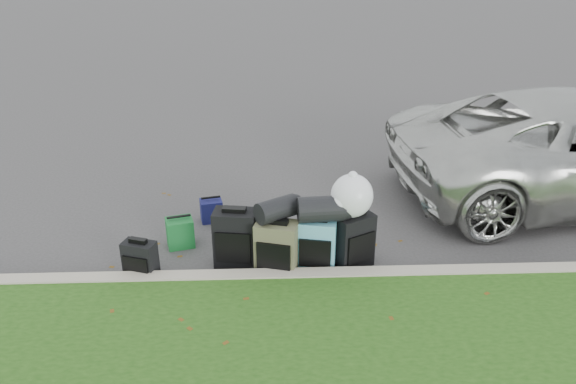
{
  "coord_description": "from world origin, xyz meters",
  "views": [
    {
      "loc": [
        -0.34,
        -6.13,
        3.49
      ],
      "look_at": [
        -0.1,
        0.2,
        0.55
      ],
      "focal_mm": 35.0,
      "sensor_mm": 36.0,
      "label": 1
    }
  ],
  "objects_px": {
    "suitcase_small_black": "(140,260)",
    "suitcase_olive": "(277,248)",
    "tote_navy": "(211,210)",
    "suitcase_large_black_right": "(354,241)",
    "tote_green": "(180,233)",
    "suitcase_large_black_left": "(235,238)",
    "suitcase_teal": "(316,245)"
  },
  "relations": [
    {
      "from": "suitcase_large_black_right",
      "to": "tote_navy",
      "type": "xyz_separation_m",
      "value": [
        -1.71,
        1.17,
        -0.17
      ]
    },
    {
      "from": "suitcase_olive",
      "to": "suitcase_large_black_left",
      "type": "bearing_deg",
      "value": 173.07
    },
    {
      "from": "suitcase_large_black_left",
      "to": "tote_navy",
      "type": "bearing_deg",
      "value": 116.78
    },
    {
      "from": "tote_navy",
      "to": "suitcase_teal",
      "type": "bearing_deg",
      "value": -56.27
    },
    {
      "from": "suitcase_large_black_left",
      "to": "tote_navy",
      "type": "height_order",
      "value": "suitcase_large_black_left"
    },
    {
      "from": "suitcase_small_black",
      "to": "suitcase_large_black_right",
      "type": "xyz_separation_m",
      "value": [
        2.37,
        0.17,
        0.1
      ]
    },
    {
      "from": "suitcase_olive",
      "to": "suitcase_teal",
      "type": "height_order",
      "value": "suitcase_olive"
    },
    {
      "from": "suitcase_large_black_right",
      "to": "tote_green",
      "type": "distance_m",
      "value": 2.11
    },
    {
      "from": "suitcase_small_black",
      "to": "suitcase_large_black_right",
      "type": "bearing_deg",
      "value": 22.42
    },
    {
      "from": "suitcase_large_black_left",
      "to": "suitcase_teal",
      "type": "xyz_separation_m",
      "value": [
        0.91,
        -0.12,
        -0.03
      ]
    },
    {
      "from": "suitcase_small_black",
      "to": "suitcase_olive",
      "type": "bearing_deg",
      "value": 20.08
    },
    {
      "from": "suitcase_large_black_left",
      "to": "tote_green",
      "type": "distance_m",
      "value": 0.85
    },
    {
      "from": "suitcase_small_black",
      "to": "suitcase_large_black_left",
      "type": "relative_size",
      "value": 0.65
    },
    {
      "from": "suitcase_large_black_left",
      "to": "suitcase_teal",
      "type": "height_order",
      "value": "suitcase_large_black_left"
    },
    {
      "from": "suitcase_large_black_left",
      "to": "suitcase_small_black",
      "type": "bearing_deg",
      "value": -159.2
    },
    {
      "from": "tote_navy",
      "to": "tote_green",
      "type": "bearing_deg",
      "value": -129.29
    },
    {
      "from": "suitcase_teal",
      "to": "tote_navy",
      "type": "relative_size",
      "value": 2.06
    },
    {
      "from": "suitcase_small_black",
      "to": "suitcase_large_black_left",
      "type": "height_order",
      "value": "suitcase_large_black_left"
    },
    {
      "from": "tote_navy",
      "to": "suitcase_large_black_right",
      "type": "bearing_deg",
      "value": -47.03
    },
    {
      "from": "tote_green",
      "to": "suitcase_olive",
      "type": "bearing_deg",
      "value": -44.2
    },
    {
      "from": "suitcase_olive",
      "to": "tote_navy",
      "type": "height_order",
      "value": "suitcase_olive"
    },
    {
      "from": "suitcase_teal",
      "to": "suitcase_large_black_right",
      "type": "height_order",
      "value": "suitcase_large_black_right"
    },
    {
      "from": "tote_green",
      "to": "suitcase_large_black_left",
      "type": "bearing_deg",
      "value": -48.24
    },
    {
      "from": "suitcase_small_black",
      "to": "suitcase_olive",
      "type": "xyz_separation_m",
      "value": [
        1.5,
        0.05,
        0.09
      ]
    },
    {
      "from": "suitcase_large_black_right",
      "to": "suitcase_olive",
      "type": "bearing_deg",
      "value": 160.0
    },
    {
      "from": "suitcase_teal",
      "to": "tote_navy",
      "type": "distance_m",
      "value": 1.78
    },
    {
      "from": "suitcase_olive",
      "to": "suitcase_large_black_right",
      "type": "relative_size",
      "value": 0.98
    },
    {
      "from": "suitcase_small_black",
      "to": "suitcase_teal",
      "type": "bearing_deg",
      "value": 21.79
    },
    {
      "from": "suitcase_small_black",
      "to": "tote_navy",
      "type": "relative_size",
      "value": 1.49
    },
    {
      "from": "suitcase_olive",
      "to": "suitcase_small_black",
      "type": "bearing_deg",
      "value": -162.88
    },
    {
      "from": "suitcase_small_black",
      "to": "suitcase_teal",
      "type": "height_order",
      "value": "suitcase_teal"
    },
    {
      "from": "tote_navy",
      "to": "suitcase_olive",
      "type": "bearing_deg",
      "value": -69.67
    }
  ]
}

